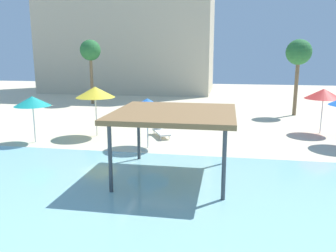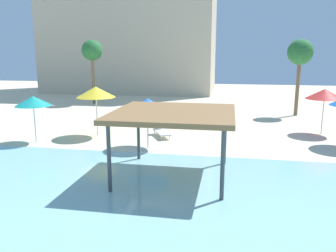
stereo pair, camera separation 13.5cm
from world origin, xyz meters
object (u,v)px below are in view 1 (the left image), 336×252
Objects in this scene: beach_umbrella_teal_0 at (32,101)px; palm_tree_0 at (299,54)px; lounge_chair_0 at (160,131)px; shade_pavilion at (174,115)px; beach_umbrella_blue_3 at (147,105)px; beach_umbrella_yellow_5 at (95,92)px; beach_umbrella_red_2 at (324,94)px; palm_tree_1 at (90,52)px.

palm_tree_0 reaches higher than beach_umbrella_teal_0.
palm_tree_0 is (8.90, 8.50, 4.34)m from lounge_chair_0.
beach_umbrella_teal_0 reaches higher than lounge_chair_0.
beach_umbrella_blue_3 is (-1.98, 3.96, -0.24)m from shade_pavilion.
shade_pavilion is 7.07m from lounge_chair_0.
beach_umbrella_yellow_5 is 1.46× the size of lounge_chair_0.
beach_umbrella_teal_0 is 0.93× the size of beach_umbrella_red_2.
palm_tree_0 is 18.04m from palm_tree_1.
lounge_chair_0 is (0.16, 2.53, -1.89)m from beach_umbrella_blue_3.
palm_tree_0 is at bearing 64.72° from shade_pavilion.
beach_umbrella_red_2 reaches higher than beach_umbrella_blue_3.
lounge_chair_0 is (-9.32, -2.33, -2.05)m from beach_umbrella_red_2.
shade_pavilion is 1.58× the size of beach_umbrella_yellow_5.
palm_tree_0 is at bearing 35.80° from beach_umbrella_yellow_5.
beach_umbrella_teal_0 is (-8.23, 3.97, -0.21)m from shade_pavilion.
lounge_chair_0 is 15.34m from palm_tree_1.
beach_umbrella_blue_3 is at bearing 116.58° from shade_pavilion.
beach_umbrella_teal_0 is 1.28× the size of lounge_chair_0.
beach_umbrella_red_2 is 0.47× the size of palm_tree_0.
beach_umbrella_teal_0 is 3.39m from beach_umbrella_yellow_5.
beach_umbrella_blue_3 is at bearing -129.39° from palm_tree_0.
beach_umbrella_red_2 is 20.59m from palm_tree_1.
beach_umbrella_red_2 is 6.59m from palm_tree_0.
beach_umbrella_red_2 is (15.73, 4.85, 0.15)m from beach_umbrella_teal_0.
beach_umbrella_blue_3 is 0.88× the size of beach_umbrella_yellow_5.
beach_umbrella_yellow_5 is at bearing 132.73° from shade_pavilion.
beach_umbrella_blue_3 is (-9.48, -4.86, -0.17)m from beach_umbrella_red_2.
beach_umbrella_red_2 is at bearing 12.55° from beach_umbrella_yellow_5.
palm_tree_0 is at bearing 93.92° from beach_umbrella_red_2.
beach_umbrella_red_2 reaches higher than shade_pavilion.
beach_umbrella_red_2 is at bearing 76.49° from lounge_chair_0.
beach_umbrella_yellow_5 is 0.50× the size of palm_tree_0.
beach_umbrella_yellow_5 is at bearing 150.57° from beach_umbrella_blue_3.
beach_umbrella_teal_0 is 0.87× the size of beach_umbrella_yellow_5.
palm_tree_1 is (-2.45, 14.21, 2.60)m from beach_umbrella_teal_0.
palm_tree_0 is 0.97× the size of palm_tree_1.
palm_tree_0 reaches higher than lounge_chair_0.
beach_umbrella_blue_3 is 3.16m from lounge_chair_0.
beach_umbrella_yellow_5 reaches higher than lounge_chair_0.
beach_umbrella_yellow_5 reaches higher than shade_pavilion.
beach_umbrella_blue_3 is 4.03m from beach_umbrella_yellow_5.
beach_umbrella_teal_0 is 0.99× the size of beach_umbrella_blue_3.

